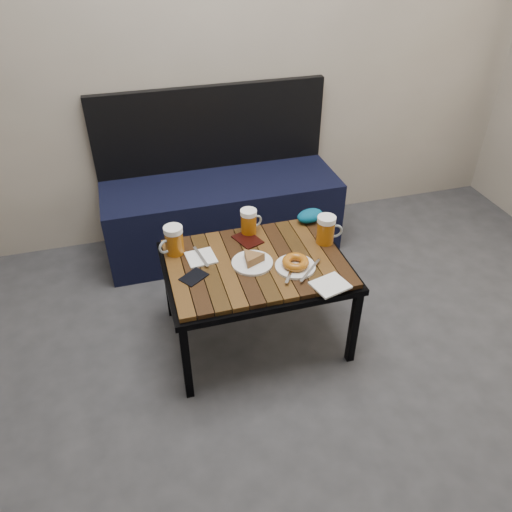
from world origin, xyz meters
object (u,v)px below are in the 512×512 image
object	(u,v)px
passport_burgundy	(248,240)
knit_pouch	(310,216)
beer_mug_right	(326,230)
plate_bagel	(295,264)
beer_mug_left	(174,240)
passport_navy	(194,277)
cafe_table	(256,269)
plate_pie	(252,260)
beer_mug_centre	(249,222)
bench	(221,207)

from	to	relation	value
passport_burgundy	knit_pouch	world-z (taller)	knit_pouch
beer_mug_right	passport_burgundy	bearing A→B (deg)	167.95
beer_mug_right	plate_bagel	world-z (taller)	beer_mug_right
beer_mug_left	passport_navy	bearing A→B (deg)	78.04
cafe_table	beer_mug_right	distance (m)	0.38
beer_mug_right	beer_mug_left	bearing A→B (deg)	177.73
cafe_table	passport_navy	distance (m)	0.30
beer_mug_right	passport_burgundy	distance (m)	0.38
knit_pouch	beer_mug_right	bearing A→B (deg)	-89.17
beer_mug_left	plate_pie	world-z (taller)	beer_mug_left
cafe_table	beer_mug_right	size ratio (longest dim) A/B	5.94
beer_mug_centre	plate_bagel	world-z (taller)	beer_mug_centre
plate_pie	beer_mug_centre	bearing A→B (deg)	77.80
cafe_table	passport_navy	xyz separation A→B (m)	(-0.29, -0.04, 0.05)
passport_burgundy	knit_pouch	size ratio (longest dim) A/B	0.96
bench	beer_mug_centre	distance (m)	0.68
bench	beer_mug_right	size ratio (longest dim) A/B	9.90
bench	passport_navy	xyz separation A→B (m)	(-0.32, -0.90, 0.20)
knit_pouch	bench	bearing A→B (deg)	119.18
bench	knit_pouch	world-z (taller)	bench
beer_mug_left	beer_mug_centre	world-z (taller)	beer_mug_left
cafe_table	beer_mug_left	size ratio (longest dim) A/B	5.94
beer_mug_left	cafe_table	bearing A→B (deg)	128.58
bench	knit_pouch	size ratio (longest dim) A/B	9.66
plate_pie	knit_pouch	size ratio (longest dim) A/B	1.29
bench	beer_mug_left	size ratio (longest dim) A/B	9.91
cafe_table	plate_pie	distance (m)	0.07
beer_mug_centre	plate_bagel	size ratio (longest dim) A/B	0.60
bench	beer_mug_left	world-z (taller)	bench
bench	knit_pouch	bearing A→B (deg)	-60.82
beer_mug_left	plate_bagel	bearing A→B (deg)	126.39
passport_burgundy	knit_pouch	bearing A→B (deg)	-8.08
beer_mug_right	knit_pouch	world-z (taller)	beer_mug_right
passport_navy	plate_pie	bearing A→B (deg)	59.83
cafe_table	beer_mug_left	bearing A→B (deg)	154.59
beer_mug_left	passport_burgundy	size ratio (longest dim) A/B	1.02
beer_mug_centre	passport_burgundy	xyz separation A→B (m)	(-0.02, -0.06, -0.06)
bench	plate_pie	xyz separation A→B (m)	(-0.05, -0.88, 0.22)
cafe_table	passport_burgundy	bearing A→B (deg)	87.52
beer_mug_right	passport_burgundy	size ratio (longest dim) A/B	1.02
bench	passport_burgundy	world-z (taller)	bench
plate_pie	passport_burgundy	size ratio (longest dim) A/B	1.35
passport_navy	beer_mug_right	bearing A→B (deg)	63.15
cafe_table	beer_mug_centre	world-z (taller)	beer_mug_centre
beer_mug_left	passport_burgundy	distance (m)	0.36
bench	passport_burgundy	size ratio (longest dim) A/B	10.11
cafe_table	passport_burgundy	size ratio (longest dim) A/B	6.07
bench	plate_pie	bearing A→B (deg)	-92.96
knit_pouch	passport_burgundy	bearing A→B (deg)	-167.02
bench	plate_pie	world-z (taller)	bench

